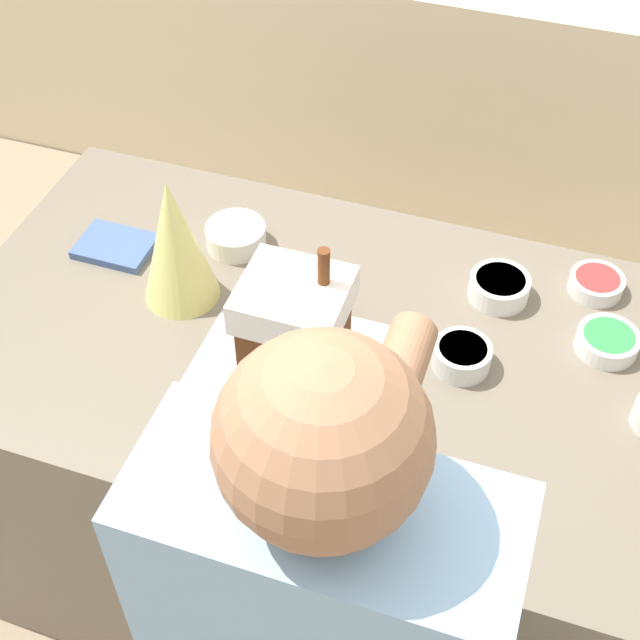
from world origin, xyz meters
TOP-DOWN VIEW (x-y plane):
  - ground_plane at (0.00, 0.00)m, footprint 12.00×12.00m
  - back_cabinet_block at (0.00, 1.78)m, footprint 6.00×0.60m
  - kitchen_island at (0.00, 0.00)m, footprint 1.66×0.92m
  - baking_tray at (-0.06, -0.07)m, footprint 0.40×0.31m
  - gingerbread_house at (-0.06, -0.07)m, footprint 0.21×0.19m
  - decorative_tree at (-0.36, 0.03)m, footprint 0.17×0.17m
  - candy_bowl_behind_tray at (0.30, 0.25)m, footprint 0.13×0.13m
  - candy_bowl_near_tray_left at (-0.31, 0.22)m, footprint 0.14×0.14m
  - candy_bowl_far_left at (0.50, 0.34)m, footprint 0.12×0.12m
  - candy_bowl_far_right at (0.27, 0.03)m, footprint 0.12×0.12m
  - candy_bowl_beside_tree at (0.54, 0.17)m, footprint 0.13×0.13m
  - cookbook at (-0.57, 0.12)m, footprint 0.17×0.13m

SIDE VIEW (x-z plane):
  - ground_plane at x=0.00m, z-range 0.00..0.00m
  - kitchen_island at x=0.00m, z-range 0.00..0.91m
  - back_cabinet_block at x=0.00m, z-range 0.00..0.93m
  - baking_tray at x=-0.06m, z-range 0.91..0.92m
  - cookbook at x=-0.57m, z-range 0.91..0.93m
  - candy_bowl_far_left at x=0.50m, z-range 0.91..0.95m
  - candy_bowl_beside_tree at x=0.54m, z-range 0.91..0.95m
  - candy_bowl_behind_tray at x=0.30m, z-range 0.91..0.97m
  - candy_bowl_far_right at x=0.27m, z-range 0.91..0.97m
  - candy_bowl_near_tray_left at x=-0.31m, z-range 0.91..0.97m
  - gingerbread_house at x=-0.06m, z-range 0.88..1.17m
  - decorative_tree at x=-0.36m, z-range 0.91..1.22m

